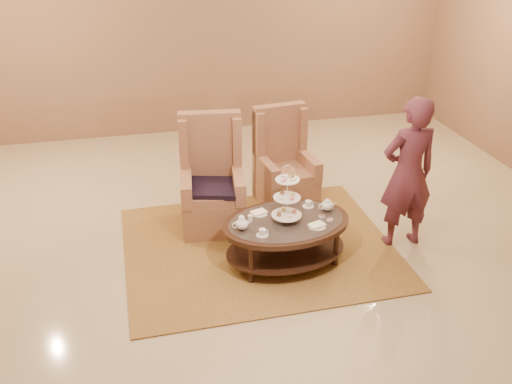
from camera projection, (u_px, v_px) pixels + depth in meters
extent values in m
plane|color=#BDAE8C|center=(257.00, 262.00, 5.91)|extent=(8.00, 8.00, 0.00)
cube|color=beige|center=(257.00, 262.00, 5.91)|extent=(8.00, 8.00, 0.02)
cube|color=#8A654B|center=(197.00, 20.00, 8.60)|extent=(8.00, 0.04, 3.50)
cube|color=olive|center=(259.00, 247.00, 6.16)|extent=(2.86, 2.39, 0.02)
cylinder|color=black|center=(251.00, 264.00, 5.49)|extent=(0.06, 0.06, 0.43)
cylinder|color=black|center=(336.00, 248.00, 5.75)|extent=(0.06, 0.06, 0.43)
cylinder|color=black|center=(237.00, 240.00, 5.89)|extent=(0.06, 0.06, 0.43)
cylinder|color=black|center=(316.00, 226.00, 6.15)|extent=(0.06, 0.06, 0.43)
cylinder|color=white|center=(287.00, 197.00, 5.57)|extent=(0.01, 0.01, 0.54)
torus|color=white|center=(288.00, 172.00, 5.45)|extent=(0.14, 0.02, 0.14)
cylinder|color=silver|center=(286.00, 215.00, 5.67)|extent=(0.33, 0.33, 0.01)
cylinder|color=silver|center=(287.00, 197.00, 5.58)|extent=(0.30, 0.30, 0.01)
cylinder|color=silver|center=(287.00, 180.00, 5.49)|extent=(0.26, 0.26, 0.01)
cylinder|color=#B3605C|center=(294.00, 211.00, 5.68)|extent=(0.05, 0.05, 0.03)
cylinder|color=tan|center=(283.00, 209.00, 5.72)|extent=(0.05, 0.05, 0.03)
cylinder|color=brown|center=(279.00, 214.00, 5.63)|extent=(0.05, 0.05, 0.03)
cylinder|color=#EEE5CA|center=(290.00, 217.00, 5.58)|extent=(0.05, 0.05, 0.03)
ellipsoid|color=tan|center=(293.00, 193.00, 5.61)|extent=(0.05, 0.05, 0.03)
ellipsoid|color=brown|center=(282.00, 193.00, 5.62)|extent=(0.05, 0.05, 0.03)
ellipsoid|color=#EEE5CA|center=(281.00, 198.00, 5.53)|extent=(0.05, 0.05, 0.03)
ellipsoid|color=#B3605C|center=(292.00, 198.00, 5.51)|extent=(0.05, 0.05, 0.03)
cube|color=brown|center=(291.00, 176.00, 5.53)|extent=(0.05, 0.04, 0.02)
cube|color=#EEE5CA|center=(282.00, 177.00, 5.52)|extent=(0.05, 0.04, 0.02)
cube|color=#B3605C|center=(284.00, 181.00, 5.44)|extent=(0.05, 0.04, 0.02)
cube|color=tan|center=(293.00, 180.00, 5.45)|extent=(0.05, 0.04, 0.02)
ellipsoid|color=silver|center=(242.00, 224.00, 5.51)|extent=(0.14, 0.14, 0.10)
cylinder|color=silver|center=(242.00, 219.00, 5.49)|extent=(0.07, 0.07, 0.01)
sphere|color=silver|center=(242.00, 218.00, 5.48)|extent=(0.02, 0.02, 0.02)
cone|color=silver|center=(250.00, 222.00, 5.53)|extent=(0.08, 0.03, 0.06)
torus|color=silver|center=(235.00, 225.00, 5.49)|extent=(0.07, 0.02, 0.07)
ellipsoid|color=silver|center=(327.00, 205.00, 5.85)|extent=(0.14, 0.14, 0.10)
cylinder|color=silver|center=(328.00, 201.00, 5.83)|extent=(0.07, 0.07, 0.01)
sphere|color=silver|center=(328.00, 200.00, 5.82)|extent=(0.02, 0.02, 0.02)
cone|color=silver|center=(335.00, 204.00, 5.87)|extent=(0.08, 0.03, 0.06)
torus|color=silver|center=(322.00, 206.00, 5.83)|extent=(0.07, 0.02, 0.07)
cylinder|color=silver|center=(262.00, 235.00, 5.43)|extent=(0.13, 0.13, 0.01)
cylinder|color=silver|center=(262.00, 232.00, 5.42)|extent=(0.08, 0.08, 0.06)
torus|color=silver|center=(267.00, 231.00, 5.43)|extent=(0.04, 0.01, 0.04)
cylinder|color=silver|center=(308.00, 206.00, 5.95)|extent=(0.13, 0.13, 0.01)
cylinder|color=silver|center=(308.00, 204.00, 5.94)|extent=(0.08, 0.08, 0.06)
torus|color=silver|center=(312.00, 203.00, 5.95)|extent=(0.04, 0.01, 0.04)
cylinder|color=silver|center=(259.00, 214.00, 5.81)|extent=(0.19, 0.19, 0.01)
cube|color=white|center=(259.00, 212.00, 5.80)|extent=(0.18, 0.15, 0.02)
cylinder|color=silver|center=(317.00, 226.00, 5.58)|extent=(0.19, 0.19, 0.01)
cube|color=white|center=(317.00, 225.00, 5.57)|extent=(0.18, 0.15, 0.02)
cylinder|color=silver|center=(250.00, 218.00, 5.67)|extent=(0.05, 0.05, 0.06)
cylinder|color=silver|center=(330.00, 220.00, 5.68)|extent=(0.07, 0.07, 0.02)
cylinder|color=#B3605C|center=(330.00, 219.00, 5.68)|extent=(0.05, 0.05, 0.01)
cylinder|color=silver|center=(322.00, 216.00, 5.75)|extent=(0.07, 0.07, 0.02)
cylinder|color=brown|center=(322.00, 215.00, 5.75)|extent=(0.05, 0.05, 0.01)
cylinder|color=silver|center=(241.00, 217.00, 5.73)|extent=(0.07, 0.07, 0.02)
cylinder|color=#EEE5CA|center=(241.00, 216.00, 5.73)|extent=(0.05, 0.05, 0.01)
cube|color=#9B6749|center=(213.00, 211.00, 6.47)|extent=(0.77, 0.77, 0.41)
cube|color=#9B6749|center=(213.00, 192.00, 6.31)|extent=(0.65, 0.65, 0.10)
cube|color=#9B6749|center=(211.00, 165.00, 6.52)|extent=(0.70, 0.22, 1.28)
cube|color=#9B6749|center=(184.00, 144.00, 6.33)|extent=(0.12, 0.23, 0.59)
cube|color=#9B6749|center=(237.00, 142.00, 6.39)|extent=(0.12, 0.23, 0.59)
cube|color=#9B6749|center=(187.00, 187.00, 6.24)|extent=(0.19, 0.63, 0.26)
cube|color=#9B6749|center=(239.00, 185.00, 6.30)|extent=(0.19, 0.63, 0.26)
cube|color=black|center=(213.00, 188.00, 6.25)|extent=(0.65, 0.62, 0.06)
cube|color=#9B6749|center=(286.00, 190.00, 6.97)|extent=(0.71, 0.71, 0.39)
cube|color=#9B6749|center=(288.00, 174.00, 6.82)|extent=(0.61, 0.61, 0.09)
cube|color=#9B6749|center=(278.00, 151.00, 7.01)|extent=(0.65, 0.20, 1.20)
cube|color=#9B6749|center=(259.00, 134.00, 6.77)|extent=(0.11, 0.21, 0.55)
cube|color=#9B6749|center=(301.00, 128.00, 6.94)|extent=(0.11, 0.21, 0.55)
cube|color=#9B6749|center=(267.00, 171.00, 6.71)|extent=(0.18, 0.59, 0.24)
cube|color=#9B6749|center=(308.00, 165.00, 6.87)|extent=(0.18, 0.59, 0.24)
imported|color=#522330|center=(408.00, 174.00, 5.89)|extent=(0.62, 0.42, 1.66)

